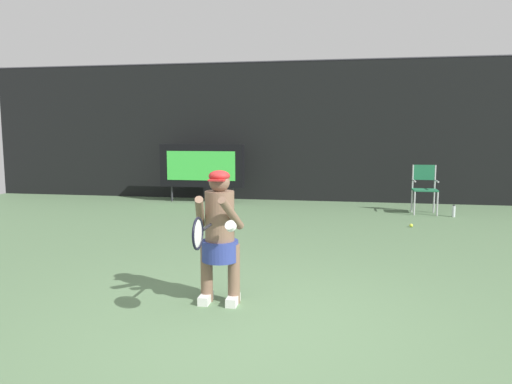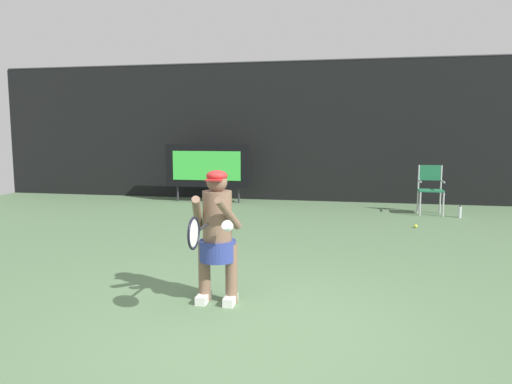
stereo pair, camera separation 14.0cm
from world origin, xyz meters
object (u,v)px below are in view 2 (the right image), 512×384
umpire_chair (430,186)px  tennis_player (217,232)px  scoreboard (207,166)px  tennis_racket (194,233)px  water_bottle (460,212)px  tennis_ball_loose (416,226)px

umpire_chair → tennis_player: tennis_player is taller
scoreboard → tennis_racket: (2.25, -7.76, -0.06)m
umpire_chair → tennis_racket: size_ratio=1.79×
tennis_player → tennis_racket: tennis_player is taller
water_bottle → tennis_player: size_ratio=0.19×
tennis_player → water_bottle: bearing=58.6°
water_bottle → tennis_racket: 7.57m
umpire_chair → tennis_player: 7.04m
scoreboard → umpire_chair: 5.45m
umpire_chair → tennis_racket: 7.61m
tennis_ball_loose → umpire_chair: bearing=73.9°
umpire_chair → tennis_player: size_ratio=0.76×
tennis_racket → tennis_ball_loose: size_ratio=8.85×
umpire_chair → water_bottle: umpire_chair is taller
scoreboard → tennis_player: (2.30, -7.15, -0.18)m
tennis_ball_loose → tennis_racket: bearing=-116.7°
water_bottle → scoreboard: bearing=168.7°
scoreboard → tennis_player: scoreboard is taller
umpire_chair → tennis_ball_loose: (-0.49, -1.70, -0.58)m
scoreboard → umpire_chair: (5.38, -0.82, -0.33)m
umpire_chair → tennis_player: (-3.08, -6.33, 0.15)m
tennis_ball_loose → tennis_player: bearing=-119.2°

